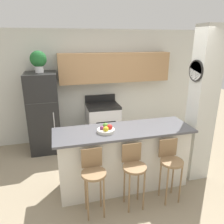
{
  "coord_description": "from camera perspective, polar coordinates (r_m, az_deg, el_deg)",
  "views": [
    {
      "loc": [
        -0.97,
        -2.96,
        2.32
      ],
      "look_at": [
        0.0,
        0.72,
        1.06
      ],
      "focal_mm": 35.0,
      "sensor_mm": 36.0,
      "label": 1
    }
  ],
  "objects": [
    {
      "name": "ground_plane",
      "position": [
        3.89,
        2.85,
        -18.37
      ],
      "size": [
        14.0,
        14.0,
        0.0
      ],
      "primitive_type": "plane",
      "color": "gray"
    },
    {
      "name": "wall_back",
      "position": [
        5.17,
        -2.12,
        8.64
      ],
      "size": [
        5.6,
        0.38,
        2.55
      ],
      "color": "silver",
      "rests_on": "ground_plane"
    },
    {
      "name": "pillar_right",
      "position": [
        3.86,
        22.38,
        1.29
      ],
      "size": [
        0.38,
        0.33,
        2.55
      ],
      "color": "silver",
      "rests_on": "ground_plane"
    },
    {
      "name": "counter_bar",
      "position": [
        3.6,
        2.97,
        -11.88
      ],
      "size": [
        2.16,
        0.69,
        1.01
      ],
      "color": "silver",
      "rests_on": "ground_plane"
    },
    {
      "name": "refrigerator",
      "position": [
        4.87,
        -17.38,
        -0.15
      ],
      "size": [
        0.63,
        0.74,
        1.69
      ],
      "color": "black",
      "rests_on": "ground_plane"
    },
    {
      "name": "stove_range",
      "position": [
        5.15,
        -2.36,
        -2.84
      ],
      "size": [
        0.73,
        0.62,
        1.07
      ],
      "color": "silver",
      "rests_on": "ground_plane"
    },
    {
      "name": "bar_stool_left",
      "position": [
        3.04,
        -4.89,
        -15.75
      ],
      "size": [
        0.33,
        0.33,
        0.95
      ],
      "color": "olive",
      "rests_on": "ground_plane"
    },
    {
      "name": "bar_stool_mid",
      "position": [
        3.16,
        5.68,
        -14.25
      ],
      "size": [
        0.33,
        0.33,
        0.95
      ],
      "color": "olive",
      "rests_on": "ground_plane"
    },
    {
      "name": "bar_stool_right",
      "position": [
        3.38,
        15.02,
        -12.51
      ],
      "size": [
        0.33,
        0.33,
        0.95
      ],
      "color": "olive",
      "rests_on": "ground_plane"
    },
    {
      "name": "potted_plant_on_fridge",
      "position": [
        4.65,
        -18.69,
        12.74
      ],
      "size": [
        0.32,
        0.32,
        0.43
      ],
      "color": "silver",
      "rests_on": "refrigerator"
    },
    {
      "name": "fruit_bowl",
      "position": [
        3.26,
        -1.56,
        -4.55
      ],
      "size": [
        0.26,
        0.26,
        0.12
      ],
      "color": "silver",
      "rests_on": "counter_bar"
    },
    {
      "name": "trash_bin",
      "position": [
        4.87,
        -10.4,
        -7.92
      ],
      "size": [
        0.28,
        0.28,
        0.38
      ],
      "color": "black",
      "rests_on": "ground_plane"
    }
  ]
}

